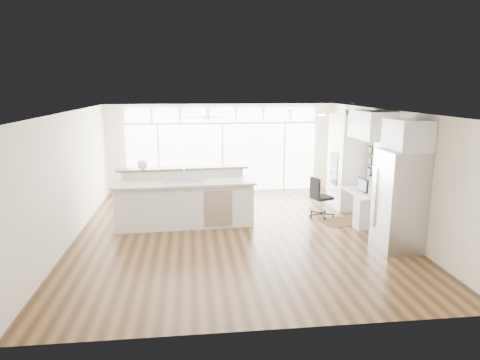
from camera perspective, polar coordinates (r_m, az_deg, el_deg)
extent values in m
cube|color=#3D2412|center=(9.71, -0.53, -7.00)|extent=(7.00, 8.00, 0.02)
cube|color=white|center=(9.18, -0.56, 9.18)|extent=(7.00, 8.00, 0.02)
cube|color=white|center=(13.28, -2.39, 4.29)|extent=(7.00, 0.04, 2.70)
cube|color=white|center=(5.52, 3.92, -7.31)|extent=(7.00, 0.04, 2.70)
cube|color=white|center=(9.64, -21.72, 0.35)|extent=(0.04, 8.00, 2.70)
cube|color=white|center=(10.32, 19.17, 1.29)|extent=(0.04, 8.00, 2.70)
cube|color=white|center=(13.26, -2.36, 2.97)|extent=(5.80, 0.06, 2.08)
cube|color=white|center=(13.11, -2.41, 8.71)|extent=(5.90, 0.06, 0.40)
cube|color=silver|center=(10.53, 18.35, 2.66)|extent=(0.04, 0.85, 0.85)
cube|color=white|center=(11.94, -4.42, 8.81)|extent=(1.16, 1.16, 0.32)
cube|color=white|center=(9.38, -0.69, 9.12)|extent=(3.40, 3.00, 0.02)
cube|color=white|center=(11.83, 13.95, 2.45)|extent=(0.64, 1.20, 2.50)
cube|color=white|center=(10.65, 16.31, -3.56)|extent=(0.72, 1.30, 0.76)
cube|color=white|center=(10.32, 17.18, 7.04)|extent=(0.64, 1.30, 0.64)
cube|color=#B5B5BA|center=(9.04, 20.45, -2.57)|extent=(0.76, 0.90, 2.00)
cube|color=white|center=(8.84, 21.43, 5.62)|extent=(0.64, 0.90, 0.60)
cube|color=black|center=(11.11, 16.97, 2.45)|extent=(0.06, 0.22, 0.80)
cube|color=white|center=(10.07, -7.37, -2.48)|extent=(3.33, 1.40, 1.30)
cube|color=#322010|center=(10.72, 13.50, -5.38)|extent=(1.14, 0.97, 0.01)
cube|color=black|center=(10.89, 10.84, -2.25)|extent=(0.65, 0.62, 1.01)
sphere|color=white|center=(10.30, -12.88, 2.01)|extent=(0.27, 0.27, 0.23)
cube|color=black|center=(10.48, 16.09, -0.65)|extent=(0.12, 0.43, 0.36)
cube|color=white|center=(10.46, 15.18, -1.59)|extent=(0.16, 0.32, 0.02)
imported|color=#295524|center=(11.69, 14.30, 9.09)|extent=(0.32, 0.35, 0.24)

